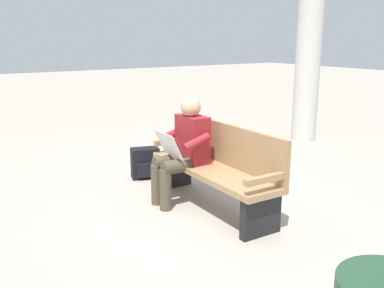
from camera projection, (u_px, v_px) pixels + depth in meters
The scene contains 5 objects.
ground_plane at pixel (211, 207), 4.67m from camera, with size 40.00×40.00×0.00m, color #A89E8E.
bench_near at pixel (217, 166), 4.60m from camera, with size 1.81×0.53×0.90m.
person_seated at pixel (184, 147), 4.69m from camera, with size 0.58×0.58×1.18m.
backpack at pixel (145, 163), 5.62m from camera, with size 0.32×0.40×0.40m.
support_pillar at pixel (310, 34), 7.34m from camera, with size 0.43×0.43×3.69m, color beige.
Camera 1 is at (-3.52, 2.60, 1.80)m, focal length 40.24 mm.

